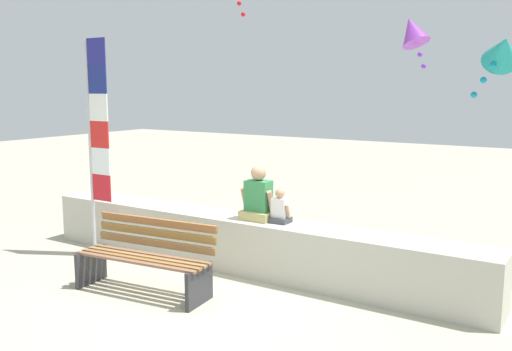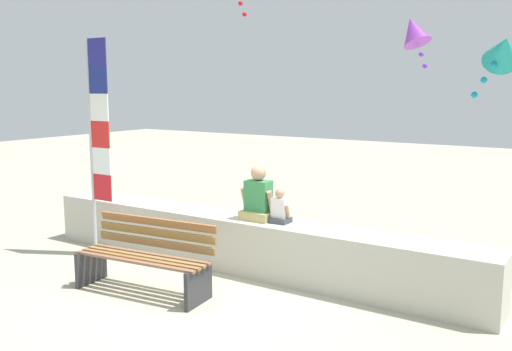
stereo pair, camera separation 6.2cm
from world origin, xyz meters
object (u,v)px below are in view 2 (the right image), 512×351
Objects in this scene: kite_teal at (503,50)px; kite_purple at (414,31)px; flag_banner at (97,131)px; person_child at (280,209)px; park_bench at (146,258)px; person_adult at (258,198)px.

kite_teal is 2.21m from kite_purple.
person_child is at bearing 11.84° from flag_banner.
park_bench is at bearing -143.93° from kite_teal.
person_child is 3.37m from kite_teal.
park_bench is 5.04m from kite_teal.
flag_banner is (-1.67, 0.78, 1.45)m from park_bench.
flag_banner is (-2.45, -0.58, 0.84)m from person_adult.
kite_teal reaches higher than flag_banner.
park_bench is at bearing -119.81° from person_adult.
kite_purple reaches higher than person_adult.
kite_purple reaches higher than park_bench.
person_child is 3.74m from kite_purple.
park_bench is 2.35m from flag_banner.
person_adult is 2.66m from flag_banner.
person_adult is 3.76m from kite_purple.
park_bench is at bearing -24.88° from flag_banner.
park_bench is 1.83m from person_child.
kite_purple reaches higher than flag_banner.
kite_purple reaches higher than kite_teal.
kite_purple is (0.84, 2.69, 2.46)m from person_child.
person_child is 0.14× the size of flag_banner.
person_adult is at bearing -113.49° from kite_purple.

